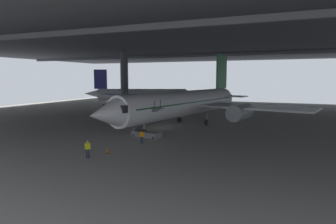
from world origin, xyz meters
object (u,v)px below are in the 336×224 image
Objects in this scene: crew_worker_by_stairs at (142,136)px; airplane_distant at (140,95)px; traffic_cone_orange at (107,150)px; airplane_main at (186,103)px; crew_worker_near_nose at (88,148)px; boarding_stairs at (147,131)px.

airplane_distant is at bearing 118.63° from crew_worker_by_stairs.
crew_worker_by_stairs is at bearing 77.76° from traffic_cone_orange.
airplane_main reaches higher than crew_worker_by_stairs.
traffic_cone_orange is at bearing 73.81° from crew_worker_near_nose.
boarding_stairs is at bearing -98.11° from airplane_main.
boarding_stairs is 7.91× the size of traffic_cone_orange.
airplane_distant reaches higher than crew_worker_by_stairs.
airplane_distant is 48.12m from traffic_cone_orange.
airplane_distant is (-21.28, 24.36, -0.42)m from airplane_main.
boarding_stairs is at bearing -60.40° from airplane_distant.
boarding_stairs reaches higher than crew_worker_by_stairs.
boarding_stairs is 0.17× the size of airplane_distant.
airplane_main is 19.68m from traffic_cone_orange.
boarding_stairs is 11.11m from crew_worker_near_nose.
crew_worker_by_stairs is 2.65× the size of traffic_cone_orange.
airplane_main reaches higher than traffic_cone_orange.
airplane_distant is (-21.01, 38.49, 2.21)m from crew_worker_by_stairs.
crew_worker_near_nose is at bearing -103.42° from crew_worker_by_stairs.
traffic_cone_orange is (-1.40, -19.37, -3.23)m from airplane_main.
boarding_stairs is at bearing 108.49° from crew_worker_by_stairs.
traffic_cone_orange is at bearing -89.43° from boarding_stairs.
boarding_stairs is 3.87m from crew_worker_by_stairs.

